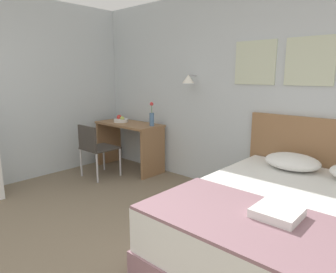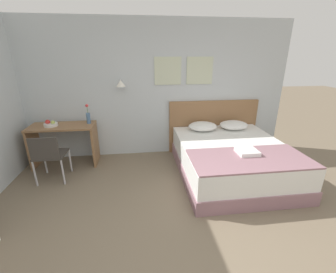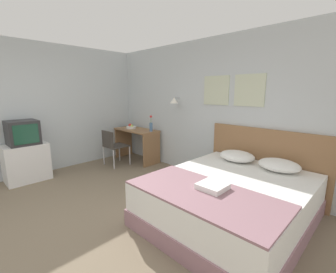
{
  "view_description": "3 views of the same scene",
  "coord_description": "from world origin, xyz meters",
  "px_view_note": "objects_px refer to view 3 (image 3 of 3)",
  "views": [
    {
      "loc": [
        2.08,
        -0.71,
        1.56
      ],
      "look_at": [
        -0.33,
        1.94,
        0.82
      ],
      "focal_mm": 32.0,
      "sensor_mm": 36.0,
      "label": 1
    },
    {
      "loc": [
        -0.23,
        -1.69,
        2.02
      ],
      "look_at": [
        0.2,
        1.58,
        0.79
      ],
      "focal_mm": 24.0,
      "sensor_mm": 36.0,
      "label": 2
    },
    {
      "loc": [
        2.66,
        -0.84,
        1.69
      ],
      "look_at": [
        0.13,
        1.73,
        0.96
      ],
      "focal_mm": 24.0,
      "sensor_mm": 36.0,
      "label": 3
    }
  ],
  "objects_px": {
    "bed": "(230,200)",
    "tv_stand": "(26,162)",
    "fruit_bowl": "(131,127)",
    "flower_vase": "(151,125)",
    "headboard": "(264,162)",
    "throw_blanket": "(203,193)",
    "pillow_right": "(279,165)",
    "desk_chair": "(113,144)",
    "pillow_left": "(237,156)",
    "desk": "(137,139)",
    "folded_towel_near_foot": "(212,186)",
    "television": "(23,133)"
  },
  "relations": [
    {
      "from": "throw_blanket",
      "to": "television",
      "type": "bearing_deg",
      "value": -165.75
    },
    {
      "from": "throw_blanket",
      "to": "folded_towel_near_foot",
      "type": "distance_m",
      "value": 0.15
    },
    {
      "from": "pillow_right",
      "to": "tv_stand",
      "type": "bearing_deg",
      "value": -149.23
    },
    {
      "from": "throw_blanket",
      "to": "bed",
      "type": "bearing_deg",
      "value": 90.0
    },
    {
      "from": "desk",
      "to": "television",
      "type": "xyz_separation_m",
      "value": [
        -0.47,
        -2.27,
        0.4
      ]
    },
    {
      "from": "bed",
      "to": "flower_vase",
      "type": "bearing_deg",
      "value": 161.48
    },
    {
      "from": "desk",
      "to": "tv_stand",
      "type": "xyz_separation_m",
      "value": [
        -0.47,
        -2.27,
        -0.18
      ]
    },
    {
      "from": "desk",
      "to": "desk_chair",
      "type": "distance_m",
      "value": 0.65
    },
    {
      "from": "headboard",
      "to": "television",
      "type": "relative_size",
      "value": 3.82
    },
    {
      "from": "headboard",
      "to": "pillow_left",
      "type": "xyz_separation_m",
      "value": [
        -0.32,
        -0.31,
        0.11
      ]
    },
    {
      "from": "flower_vase",
      "to": "folded_towel_near_foot",
      "type": "bearing_deg",
      "value": -27.21
    },
    {
      "from": "pillow_right",
      "to": "television",
      "type": "distance_m",
      "value": 4.41
    },
    {
      "from": "throw_blanket",
      "to": "desk_chair",
      "type": "height_order",
      "value": "desk_chair"
    },
    {
      "from": "throw_blanket",
      "to": "television",
      "type": "height_order",
      "value": "television"
    },
    {
      "from": "desk",
      "to": "headboard",
      "type": "bearing_deg",
      "value": 5.63
    },
    {
      "from": "flower_vase",
      "to": "television",
      "type": "distance_m",
      "value": 2.51
    },
    {
      "from": "headboard",
      "to": "fruit_bowl",
      "type": "height_order",
      "value": "headboard"
    },
    {
      "from": "desk",
      "to": "television",
      "type": "distance_m",
      "value": 2.35
    },
    {
      "from": "headboard",
      "to": "folded_towel_near_foot",
      "type": "height_order",
      "value": "headboard"
    },
    {
      "from": "desk_chair",
      "to": "flower_vase",
      "type": "bearing_deg",
      "value": 52.87
    },
    {
      "from": "bed",
      "to": "tv_stand",
      "type": "xyz_separation_m",
      "value": [
        -3.46,
        -1.49,
        0.07
      ]
    },
    {
      "from": "headboard",
      "to": "tv_stand",
      "type": "relative_size",
      "value": 2.59
    },
    {
      "from": "headboard",
      "to": "television",
      "type": "xyz_separation_m",
      "value": [
        -3.45,
        -2.56,
        0.38
      ]
    },
    {
      "from": "pillow_right",
      "to": "throw_blanket",
      "type": "xyz_separation_m",
      "value": [
        -0.32,
        -1.37,
        -0.07
      ]
    },
    {
      "from": "headboard",
      "to": "throw_blanket",
      "type": "height_order",
      "value": "headboard"
    },
    {
      "from": "bed",
      "to": "television",
      "type": "bearing_deg",
      "value": -156.74
    },
    {
      "from": "desk",
      "to": "pillow_right",
      "type": "bearing_deg",
      "value": -0.28
    },
    {
      "from": "pillow_right",
      "to": "pillow_left",
      "type": "bearing_deg",
      "value": 180.0
    },
    {
      "from": "desk",
      "to": "fruit_bowl",
      "type": "distance_m",
      "value": 0.33
    },
    {
      "from": "pillow_right",
      "to": "throw_blanket",
      "type": "relative_size",
      "value": 0.33
    },
    {
      "from": "tv_stand",
      "to": "folded_towel_near_foot",
      "type": "bearing_deg",
      "value": 16.39
    },
    {
      "from": "pillow_left",
      "to": "folded_towel_near_foot",
      "type": "relative_size",
      "value": 1.88
    },
    {
      "from": "bed",
      "to": "tv_stand",
      "type": "distance_m",
      "value": 3.76
    },
    {
      "from": "headboard",
      "to": "flower_vase",
      "type": "distance_m",
      "value": 2.55
    },
    {
      "from": "pillow_right",
      "to": "flower_vase",
      "type": "relative_size",
      "value": 1.54
    },
    {
      "from": "headboard",
      "to": "fruit_bowl",
      "type": "relative_size",
      "value": 8.05
    },
    {
      "from": "pillow_right",
      "to": "flower_vase",
      "type": "height_order",
      "value": "flower_vase"
    },
    {
      "from": "tv_stand",
      "to": "television",
      "type": "relative_size",
      "value": 1.47
    },
    {
      "from": "folded_towel_near_foot",
      "to": "desk_chair",
      "type": "distance_m",
      "value": 3.12
    },
    {
      "from": "pillow_left",
      "to": "pillow_right",
      "type": "distance_m",
      "value": 0.65
    },
    {
      "from": "fruit_bowl",
      "to": "flower_vase",
      "type": "relative_size",
      "value": 0.64
    },
    {
      "from": "desk_chair",
      "to": "television",
      "type": "xyz_separation_m",
      "value": [
        -0.42,
        -1.63,
        0.44
      ]
    },
    {
      "from": "fruit_bowl",
      "to": "flower_vase",
      "type": "bearing_deg",
      "value": 7.19
    },
    {
      "from": "fruit_bowl",
      "to": "tv_stand",
      "type": "xyz_separation_m",
      "value": [
        -0.3,
        -2.24,
        -0.46
      ]
    },
    {
      "from": "television",
      "to": "fruit_bowl",
      "type": "bearing_deg",
      "value": 82.56
    },
    {
      "from": "pillow_right",
      "to": "folded_towel_near_foot",
      "type": "xyz_separation_m",
      "value": [
        -0.3,
        -1.23,
        -0.03
      ]
    },
    {
      "from": "headboard",
      "to": "pillow_right",
      "type": "distance_m",
      "value": 0.46
    },
    {
      "from": "headboard",
      "to": "desk_chair",
      "type": "bearing_deg",
      "value": -162.87
    },
    {
      "from": "flower_vase",
      "to": "throw_blanket",
      "type": "bearing_deg",
      "value": -30.0
    },
    {
      "from": "desk",
      "to": "flower_vase",
      "type": "distance_m",
      "value": 0.61
    }
  ]
}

